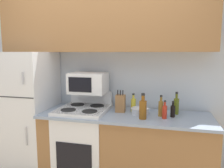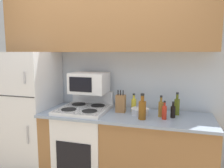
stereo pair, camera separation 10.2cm
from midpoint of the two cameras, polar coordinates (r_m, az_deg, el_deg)
The scene contains 14 objects.
wall_back at distance 2.93m, azimuth -2.72°, elevation 1.63°, with size 8.00×0.05×2.55m.
lower_cabinets at distance 2.73m, azimuth 2.23°, elevation -16.91°, with size 1.96×0.66×0.90m.
refrigerator at distance 3.14m, azimuth -22.22°, elevation -7.20°, with size 0.68×0.67×1.62m.
upper_cabinets at distance 2.77m, azimuth -3.89°, elevation 15.66°, with size 2.64×0.30×0.71m.
stove at distance 2.84m, azimuth -8.38°, elevation -15.15°, with size 0.58×0.64×1.10m.
microwave at distance 2.75m, azimuth -7.22°, elevation 0.29°, with size 0.45×0.35×0.25m.
knife_block at distance 2.62m, azimuth 1.10°, elevation -5.06°, with size 0.11×0.09×0.27m.
bowl at distance 2.54m, azimuth 6.17°, elevation -7.02°, with size 0.21×0.21×0.08m.
bottle_olive_oil at distance 2.62m, azimuth 15.37°, elevation -5.43°, with size 0.06×0.06×0.26m.
bottle_whiskey at distance 2.37m, azimuth 6.83°, elevation -6.48°, with size 0.08×0.08×0.28m.
bottle_cooking_spray at distance 2.66m, azimuth 4.49°, elevation -5.32°, with size 0.06×0.06×0.22m.
bottle_soy_sauce at distance 2.51m, azimuth 14.46°, elevation -6.78°, with size 0.05×0.05×0.18m.
bottle_hot_sauce at distance 2.42m, azimuth 12.41°, elevation -7.03°, with size 0.05×0.05×0.20m.
bottle_vinegar at distance 2.50m, azimuth 11.49°, elevation -6.17°, with size 0.06×0.06×0.24m.
Camera 1 is at (0.78, -2.13, 1.61)m, focal length 35.00 mm.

